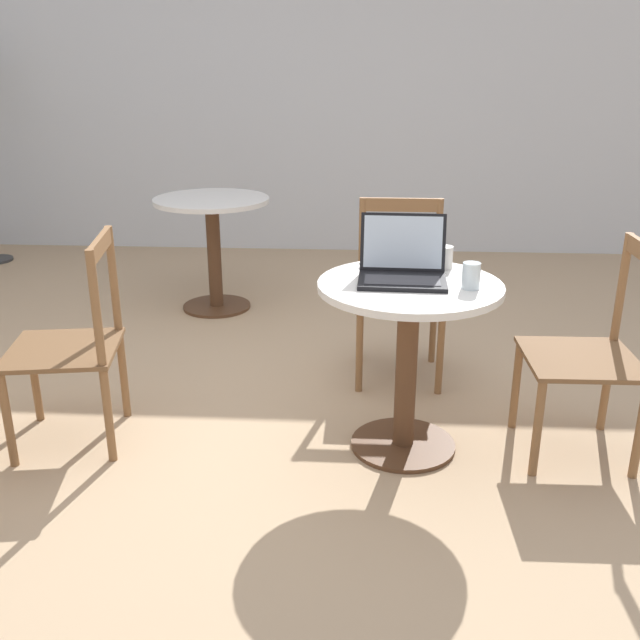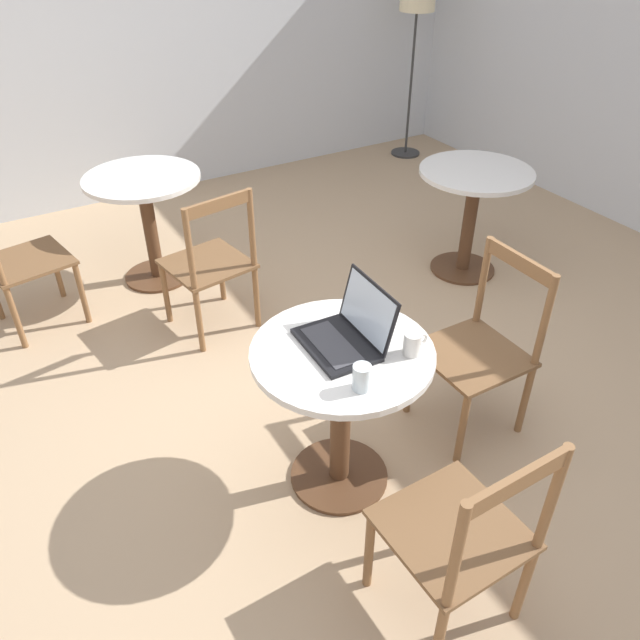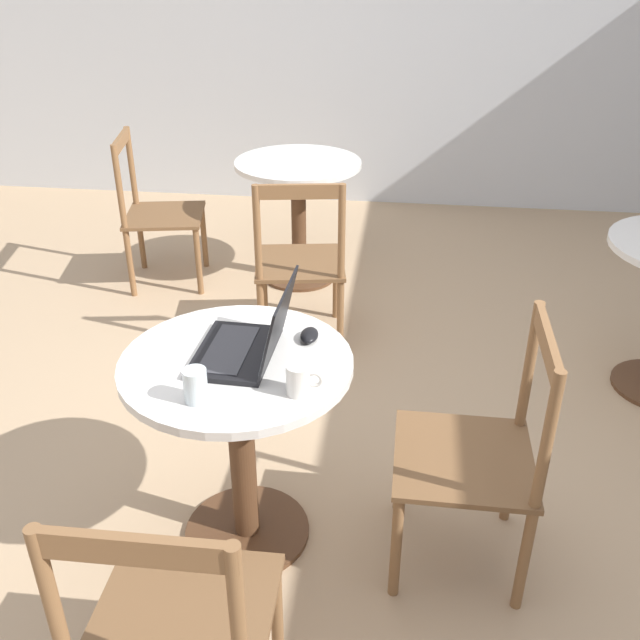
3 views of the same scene
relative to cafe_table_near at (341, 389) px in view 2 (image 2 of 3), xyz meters
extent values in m
plane|color=tan|center=(0.20, 0.48, -0.55)|extent=(16.00, 16.00, 0.00)
cube|color=silver|center=(0.20, 3.71, 0.80)|extent=(9.40, 0.06, 2.70)
cylinder|color=#51331E|center=(0.00, 0.00, -0.54)|extent=(0.46, 0.46, 0.02)
cylinder|color=#51331E|center=(0.00, 0.00, -0.18)|extent=(0.09, 0.09, 0.70)
cylinder|color=silver|center=(0.00, 0.00, 0.19)|extent=(0.75, 0.75, 0.03)
cylinder|color=#51331E|center=(1.79, 1.18, -0.54)|extent=(0.46, 0.46, 0.02)
cylinder|color=#51331E|center=(1.79, 1.18, -0.18)|extent=(0.09, 0.09, 0.70)
cylinder|color=silver|center=(1.79, 1.18, 0.19)|extent=(0.75, 0.75, 0.03)
cylinder|color=#51331E|center=(-0.14, 2.20, -0.54)|extent=(0.46, 0.46, 0.02)
cylinder|color=#51331E|center=(-0.14, 2.20, -0.18)|extent=(0.09, 0.09, 0.70)
cylinder|color=silver|center=(-0.14, 2.20, 0.19)|extent=(0.75, 0.75, 0.03)
cylinder|color=brown|center=(0.54, -0.20, -0.34)|extent=(0.04, 0.04, 0.42)
cylinder|color=brown|center=(0.55, 0.20, -0.34)|extent=(0.04, 0.04, 0.42)
cylinder|color=brown|center=(0.95, -0.21, -0.34)|extent=(0.04, 0.04, 0.42)
cylinder|color=brown|center=(0.95, 0.20, -0.34)|extent=(0.04, 0.04, 0.42)
cube|color=brown|center=(0.75, 0.00, -0.11)|extent=(0.46, 0.46, 0.02)
cylinder|color=brown|center=(0.95, -0.21, 0.13)|extent=(0.04, 0.04, 0.48)
cylinder|color=brown|center=(0.95, 0.20, 0.13)|extent=(0.04, 0.04, 0.48)
cube|color=brown|center=(0.95, 0.00, 0.34)|extent=(0.03, 0.43, 0.07)
cylinder|color=brown|center=(-0.19, -0.52, -0.34)|extent=(0.04, 0.04, 0.42)
cylinder|color=brown|center=(0.21, -0.51, -0.34)|extent=(0.04, 0.04, 0.42)
cylinder|color=brown|center=(0.22, -0.92, -0.34)|extent=(0.04, 0.04, 0.42)
cube|color=brown|center=(0.01, -0.72, -0.11)|extent=(0.46, 0.46, 0.02)
cylinder|color=brown|center=(-0.19, -0.92, 0.13)|extent=(0.04, 0.04, 0.48)
cylinder|color=brown|center=(0.22, -0.92, 0.13)|extent=(0.04, 0.04, 0.48)
cube|color=brown|center=(0.01, -0.92, 0.34)|extent=(0.43, 0.03, 0.07)
cylinder|color=brown|center=(-0.25, 1.63, -0.34)|extent=(0.04, 0.04, 0.42)
cylinder|color=brown|center=(0.14, 1.70, -0.34)|extent=(0.04, 0.04, 0.42)
cylinder|color=brown|center=(-0.19, 1.24, -0.34)|extent=(0.04, 0.04, 0.42)
cylinder|color=brown|center=(0.21, 1.30, -0.34)|extent=(0.04, 0.04, 0.42)
cube|color=brown|center=(-0.02, 1.47, -0.11)|extent=(0.52, 0.52, 0.02)
cylinder|color=brown|center=(-0.19, 1.24, 0.13)|extent=(0.04, 0.04, 0.48)
cylinder|color=brown|center=(0.21, 1.30, 0.13)|extent=(0.04, 0.04, 0.48)
cube|color=brown|center=(0.01, 1.27, 0.34)|extent=(0.43, 0.09, 0.07)
cylinder|color=brown|center=(-0.78, 2.28, -0.34)|extent=(0.04, 0.04, 0.42)
cylinder|color=brown|center=(-0.70, 1.89, -0.34)|extent=(0.04, 0.04, 0.42)
cylinder|color=brown|center=(-1.10, 1.81, -0.34)|extent=(0.04, 0.04, 0.42)
cube|color=brown|center=(-0.94, 2.05, -0.11)|extent=(0.53, 0.53, 0.02)
cylinder|color=#333333|center=(2.85, 3.29, -0.54)|extent=(0.29, 0.29, 0.02)
cylinder|color=#333333|center=(2.85, 3.29, 0.13)|extent=(0.02, 0.02, 1.34)
cube|color=black|center=(-0.01, 0.03, 0.22)|extent=(0.25, 0.36, 0.02)
cube|color=#38383D|center=(-0.03, 0.03, 0.23)|extent=(0.14, 0.30, 0.00)
cube|color=black|center=(0.14, 0.03, 0.34)|extent=(0.08, 0.35, 0.23)
cube|color=silver|center=(0.13, 0.03, 0.34)|extent=(0.06, 0.33, 0.21)
ellipsoid|color=black|center=(0.21, 0.16, 0.22)|extent=(0.06, 0.10, 0.03)
cylinder|color=silver|center=(0.23, -0.16, 0.25)|extent=(0.07, 0.07, 0.10)
torus|color=silver|center=(0.27, -0.16, 0.26)|extent=(0.05, 0.01, 0.05)
cylinder|color=silver|center=(-0.06, -0.23, 0.26)|extent=(0.07, 0.07, 0.10)
camera|label=1|loc=(-2.77, 0.20, 1.06)|focal=40.00mm
camera|label=2|loc=(-1.08, -1.66, 1.74)|focal=35.00mm
camera|label=3|loc=(0.51, -1.88, 1.42)|focal=40.00mm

